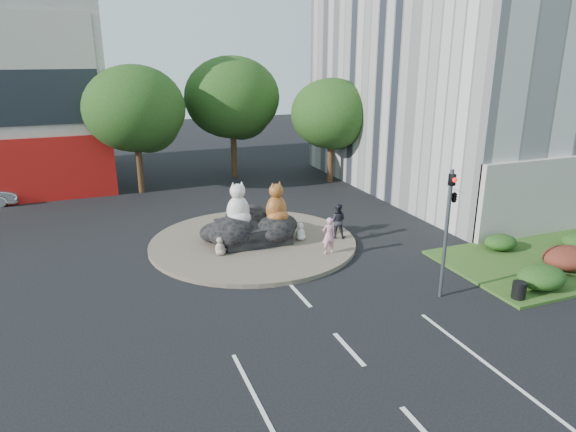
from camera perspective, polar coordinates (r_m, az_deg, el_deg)
name	(u,v)px	position (r m, az deg, el deg)	size (l,w,h in m)	color
ground	(349,349)	(16.90, 6.77, -14.48)	(120.00, 120.00, 0.00)	black
roundabout_island	(253,242)	(25.18, -3.90, -2.92)	(10.00, 10.00, 0.20)	brown
rock_plinth	(253,232)	(24.99, -3.93, -1.74)	(3.20, 2.60, 0.90)	black
grass_verge	(555,260)	(26.07, 27.53, -4.35)	(10.00, 6.00, 0.12)	#31521B
tree_left	(136,113)	(34.90, -16.56, 10.94)	(6.46, 6.46, 8.27)	#382314
tree_mid	(233,101)	(38.07, -6.14, 12.54)	(6.84, 6.84, 8.76)	#382314
tree_right	(332,117)	(36.56, 4.91, 10.90)	(5.70, 5.70, 7.30)	#382314
hedge_near_green	(542,277)	(22.54, 26.35, -6.10)	(2.00, 1.60, 0.90)	#173611
hedge_red	(567,258)	(24.93, 28.63, -4.12)	(2.20, 1.76, 0.99)	#511A15
hedge_back_green	(501,242)	(26.01, 22.54, -2.71)	(1.60, 1.28, 0.72)	#173611
traffic_light	(451,206)	(19.61, 17.67, 1.04)	(0.44, 1.24, 5.00)	#595B60
street_lamp	(500,142)	(28.83, 22.54, 7.61)	(2.34, 0.22, 8.06)	#595B60
cat_white	(238,203)	(24.31, -5.59, 1.40)	(1.27, 1.10, 2.12)	silver
cat_tabby	(276,202)	(24.55, -1.32, 1.53)	(1.21, 1.05, 2.02)	#C66629
kitten_calico	(220,245)	(23.42, -7.57, -3.26)	(0.52, 0.45, 0.87)	beige
kitten_white	(300,231)	(25.03, 1.40, -1.67)	(0.54, 0.47, 0.90)	beige
pedestrian_pink	(329,236)	(23.29, 4.54, -2.18)	(0.62, 0.41, 1.71)	pink
pedestrian_dark	(337,221)	(25.29, 5.51, -0.52)	(0.85, 0.66, 1.75)	#22222A
litter_bin	(519,290)	(21.31, 24.29, -7.52)	(0.52, 0.52, 0.65)	black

